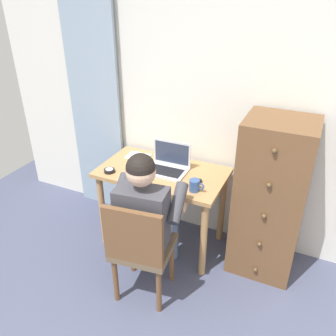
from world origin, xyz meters
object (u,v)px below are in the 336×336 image
(notebook_pad, at_px, (138,156))
(coffee_mug, at_px, (195,185))
(laptop, at_px, (168,165))
(chair, at_px, (140,247))
(computer_mouse, at_px, (197,182))
(desk_clock, at_px, (109,171))
(person_seated, at_px, (148,212))
(desk, at_px, (162,183))
(dresser, at_px, (270,199))

(notebook_pad, relative_size, coffee_mug, 1.75)
(laptop, bearing_deg, chair, -81.80)
(computer_mouse, xyz_separation_m, desk_clock, (-0.73, -0.14, -0.00))
(person_seated, xyz_separation_m, computer_mouse, (0.22, 0.42, 0.09))
(desk, distance_m, desk_clock, 0.46)
(laptop, bearing_deg, computer_mouse, -18.40)
(person_seated, distance_m, notebook_pad, 0.77)
(laptop, height_order, notebook_pad, laptop)
(laptop, bearing_deg, person_seated, -81.24)
(desk, relative_size, laptop, 3.12)
(laptop, height_order, desk_clock, laptop)
(notebook_pad, distance_m, coffee_mug, 0.75)
(computer_mouse, bearing_deg, laptop, -176.53)
(person_seated, relative_size, desk_clock, 13.28)
(chair, bearing_deg, computer_mouse, 71.44)
(person_seated, xyz_separation_m, laptop, (-0.08, 0.52, 0.12))
(person_seated, height_order, laptop, person_seated)
(desk_clock, bearing_deg, laptop, 28.83)
(coffee_mug, bearing_deg, dresser, 26.31)
(dresser, bearing_deg, person_seated, -143.91)
(dresser, height_order, desk_clock, dresser)
(dresser, distance_m, desk_clock, 1.33)
(person_seated, distance_m, desk_clock, 0.59)
(computer_mouse, relative_size, desk_clock, 1.11)
(chair, height_order, computer_mouse, chair)
(desk, xyz_separation_m, dresser, (0.90, 0.08, 0.03))
(chair, height_order, person_seated, person_seated)
(desk_clock, bearing_deg, notebook_pad, 77.12)
(laptop, distance_m, coffee_mug, 0.39)
(dresser, xyz_separation_m, desk_clock, (-1.29, -0.29, 0.10))
(dresser, relative_size, notebook_pad, 6.26)
(dresser, height_order, coffee_mug, dresser)
(dresser, height_order, computer_mouse, dresser)
(desk, bearing_deg, laptop, 39.69)
(desk, bearing_deg, notebook_pad, 154.95)
(computer_mouse, distance_m, coffee_mug, 0.12)
(notebook_pad, height_order, coffee_mug, coffee_mug)
(laptop, relative_size, computer_mouse, 3.44)
(coffee_mug, bearing_deg, computer_mouse, 100.94)
(desk_clock, bearing_deg, coffee_mug, 1.95)
(dresser, relative_size, chair, 1.50)
(desk_clock, bearing_deg, desk, 27.60)
(notebook_pad, bearing_deg, coffee_mug, -30.58)
(chair, bearing_deg, coffee_mug, 65.36)
(chair, xyz_separation_m, person_seated, (-0.02, 0.18, 0.18))
(coffee_mug, bearing_deg, person_seated, -128.77)
(chair, xyz_separation_m, notebook_pad, (-0.45, 0.81, 0.26))
(person_seated, relative_size, coffee_mug, 9.96)
(dresser, distance_m, laptop, 0.87)
(person_seated, bearing_deg, chair, -83.40)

